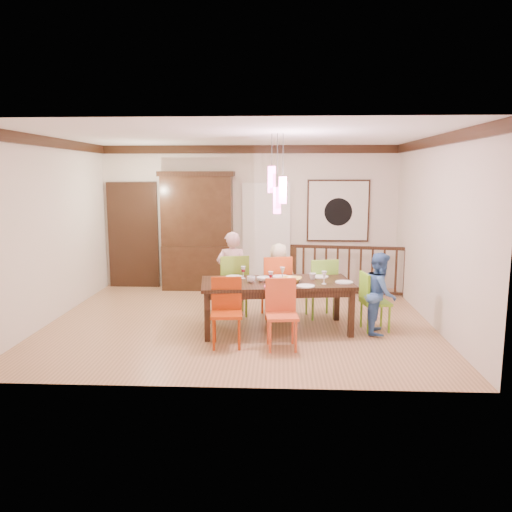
{
  "coord_description": "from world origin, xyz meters",
  "views": [
    {
      "loc": [
        0.61,
        -7.67,
        2.32
      ],
      "look_at": [
        0.26,
        0.01,
        1.06
      ],
      "focal_mm": 35.0,
      "sensor_mm": 36.0,
      "label": 1
    }
  ],
  "objects_px": {
    "china_hutch": "(197,231)",
    "person_far_left": "(232,274)",
    "chair_end_right": "(376,298)",
    "chair_far_left": "(233,280)",
    "person_far_mid": "(279,279)",
    "dining_table": "(276,287)",
    "balustrade": "(349,269)",
    "person_end_right": "(380,293)"
  },
  "relations": [
    {
      "from": "dining_table",
      "to": "chair_end_right",
      "type": "height_order",
      "value": "chair_end_right"
    },
    {
      "from": "dining_table",
      "to": "person_far_mid",
      "type": "bearing_deg",
      "value": 80.21
    },
    {
      "from": "chair_far_left",
      "to": "person_end_right",
      "type": "relative_size",
      "value": 0.86
    },
    {
      "from": "chair_end_right",
      "to": "person_far_left",
      "type": "xyz_separation_m",
      "value": [
        -2.23,
        0.74,
        0.2
      ]
    },
    {
      "from": "dining_table",
      "to": "person_far_left",
      "type": "bearing_deg",
      "value": 124.92
    },
    {
      "from": "chair_far_left",
      "to": "chair_end_right",
      "type": "distance_m",
      "value": 2.33
    },
    {
      "from": "person_far_mid",
      "to": "china_hutch",
      "type": "bearing_deg",
      "value": -53.89
    },
    {
      "from": "chair_far_left",
      "to": "person_far_mid",
      "type": "xyz_separation_m",
      "value": [
        0.76,
        0.03,
        0.02
      ]
    },
    {
      "from": "chair_far_left",
      "to": "balustrade",
      "type": "relative_size",
      "value": 0.45
    },
    {
      "from": "chair_far_left",
      "to": "dining_table",
      "type": "bearing_deg",
      "value": 119.07
    },
    {
      "from": "dining_table",
      "to": "balustrade",
      "type": "height_order",
      "value": "balustrade"
    },
    {
      "from": "person_far_mid",
      "to": "person_far_left",
      "type": "bearing_deg",
      "value": -3.99
    },
    {
      "from": "china_hutch",
      "to": "person_far_left",
      "type": "height_order",
      "value": "china_hutch"
    },
    {
      "from": "balustrade",
      "to": "china_hutch",
      "type": "bearing_deg",
      "value": -179.03
    },
    {
      "from": "china_hutch",
      "to": "person_far_mid",
      "type": "bearing_deg",
      "value": -48.57
    },
    {
      "from": "person_far_mid",
      "to": "person_end_right",
      "type": "bearing_deg",
      "value": 144.04
    },
    {
      "from": "chair_end_right",
      "to": "balustrade",
      "type": "distance_m",
      "value": 2.29
    },
    {
      "from": "china_hutch",
      "to": "person_far_mid",
      "type": "relative_size",
      "value": 1.97
    },
    {
      "from": "chair_far_left",
      "to": "person_far_left",
      "type": "xyz_separation_m",
      "value": [
        -0.02,
        0.01,
        0.11
      ]
    },
    {
      "from": "chair_end_right",
      "to": "person_far_mid",
      "type": "distance_m",
      "value": 1.65
    },
    {
      "from": "person_far_left",
      "to": "person_far_mid",
      "type": "relative_size",
      "value": 1.16
    },
    {
      "from": "dining_table",
      "to": "person_end_right",
      "type": "bearing_deg",
      "value": -9.85
    },
    {
      "from": "dining_table",
      "to": "person_far_left",
      "type": "distance_m",
      "value": 1.1
    },
    {
      "from": "chair_far_left",
      "to": "china_hutch",
      "type": "distance_m",
      "value": 2.19
    },
    {
      "from": "china_hutch",
      "to": "balustrade",
      "type": "bearing_deg",
      "value": -6.55
    },
    {
      "from": "balustrade",
      "to": "person_far_left",
      "type": "bearing_deg",
      "value": -136.7
    },
    {
      "from": "chair_far_left",
      "to": "chair_end_right",
      "type": "relative_size",
      "value": 1.17
    },
    {
      "from": "chair_end_right",
      "to": "balustrade",
      "type": "xyz_separation_m",
      "value": [
        -0.09,
        2.29,
        -0.0
      ]
    },
    {
      "from": "person_end_right",
      "to": "dining_table",
      "type": "bearing_deg",
      "value": 97.59
    },
    {
      "from": "dining_table",
      "to": "chair_end_right",
      "type": "bearing_deg",
      "value": -5.23
    },
    {
      "from": "chair_end_right",
      "to": "person_far_mid",
      "type": "xyz_separation_m",
      "value": [
        -1.45,
        0.76,
        0.1
      ]
    },
    {
      "from": "dining_table",
      "to": "chair_far_left",
      "type": "distance_m",
      "value": 1.08
    },
    {
      "from": "person_far_left",
      "to": "dining_table",
      "type": "bearing_deg",
      "value": 128.15
    },
    {
      "from": "chair_far_left",
      "to": "chair_end_right",
      "type": "xyz_separation_m",
      "value": [
        2.21,
        -0.73,
        -0.09
      ]
    },
    {
      "from": "balustrade",
      "to": "person_far_mid",
      "type": "height_order",
      "value": "person_far_mid"
    },
    {
      "from": "chair_end_right",
      "to": "china_hutch",
      "type": "distance_m",
      "value": 4.13
    },
    {
      "from": "person_far_left",
      "to": "person_far_mid",
      "type": "height_order",
      "value": "person_far_left"
    },
    {
      "from": "chair_end_right",
      "to": "china_hutch",
      "type": "height_order",
      "value": "china_hutch"
    },
    {
      "from": "chair_end_right",
      "to": "china_hutch",
      "type": "bearing_deg",
      "value": 40.49
    },
    {
      "from": "person_far_left",
      "to": "person_end_right",
      "type": "bearing_deg",
      "value": 154.67
    },
    {
      "from": "person_end_right",
      "to": "person_far_mid",
      "type": "bearing_deg",
      "value": 69.17
    },
    {
      "from": "chair_far_left",
      "to": "chair_end_right",
      "type": "bearing_deg",
      "value": 148.41
    }
  ]
}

